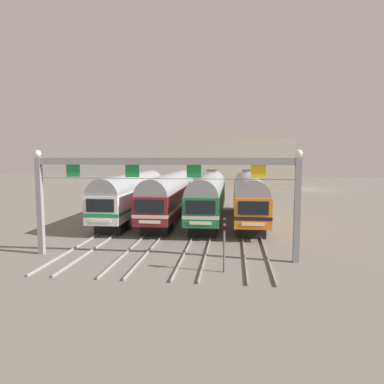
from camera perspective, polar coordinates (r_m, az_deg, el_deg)
ground_plane at (r=36.42m, az=-0.45°, el=-4.59°), size 160.00×160.00×0.00m
track_bed at (r=53.13m, az=1.82°, el=-1.22°), size 13.43×70.00×0.15m
commuter_train_white at (r=37.23m, az=-9.60°, el=-0.27°), size 2.88×18.06×4.77m
commuter_train_maroon at (r=36.32m, az=-3.57°, el=-0.35°), size 2.88×18.06×4.77m
commuter_train_green at (r=35.84m, az=2.70°, el=-0.42°), size 2.88×18.06×5.05m
commuter_train_orange at (r=35.78m, az=9.07°, el=-0.50°), size 2.88×18.06×5.05m
catenary_gantry at (r=22.53m, az=-4.72°, el=2.03°), size 17.17×0.44×6.97m
yard_signal_mast at (r=20.11m, az=5.21°, el=-6.90°), size 0.28×0.35×3.10m
maintenance_building at (r=72.64m, az=6.11°, el=4.51°), size 24.31×10.00×9.95m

